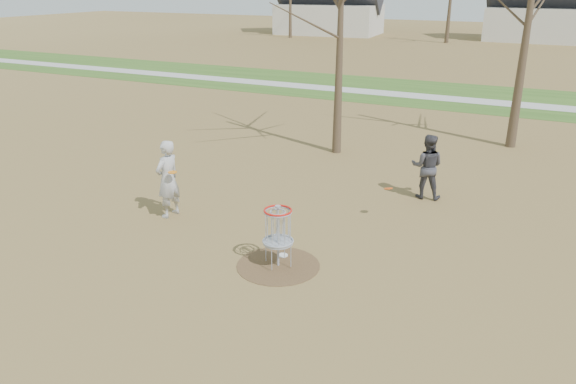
{
  "coord_description": "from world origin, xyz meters",
  "views": [
    {
      "loc": [
        4.9,
        -9.53,
        5.75
      ],
      "look_at": [
        -0.5,
        1.5,
        1.1
      ],
      "focal_mm": 35.0,
      "sensor_mm": 36.0,
      "label": 1
    }
  ],
  "objects_px": {
    "player_throwing": "(427,167)",
    "disc_golf_basket": "(278,227)",
    "disc_grounded": "(283,255)",
    "player_standing": "(168,179)"
  },
  "relations": [
    {
      "from": "player_throwing",
      "to": "disc_grounded",
      "type": "bearing_deg",
      "value": 60.29
    },
    {
      "from": "player_throwing",
      "to": "disc_grounded",
      "type": "xyz_separation_m",
      "value": [
        -1.98,
        -4.99,
        -0.89
      ]
    },
    {
      "from": "player_standing",
      "to": "player_throwing",
      "type": "height_order",
      "value": "player_standing"
    },
    {
      "from": "disc_grounded",
      "to": "disc_golf_basket",
      "type": "distance_m",
      "value": 1.0
    },
    {
      "from": "player_standing",
      "to": "disc_grounded",
      "type": "relative_size",
      "value": 9.18
    },
    {
      "from": "player_standing",
      "to": "disc_grounded",
      "type": "bearing_deg",
      "value": 85.08
    },
    {
      "from": "disc_grounded",
      "to": "disc_golf_basket",
      "type": "xyz_separation_m",
      "value": [
        0.11,
        -0.44,
        0.89
      ]
    },
    {
      "from": "player_throwing",
      "to": "disc_golf_basket",
      "type": "bearing_deg",
      "value": 62.92
    },
    {
      "from": "disc_grounded",
      "to": "disc_golf_basket",
      "type": "height_order",
      "value": "disc_golf_basket"
    },
    {
      "from": "disc_golf_basket",
      "to": "disc_grounded",
      "type": "bearing_deg",
      "value": 103.79
    }
  ]
}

